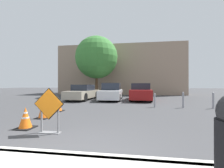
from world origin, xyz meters
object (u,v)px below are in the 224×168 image
Objects in this scene: road_closed_sign at (49,109)px; traffic_cone_nearest at (25,118)px; parked_car_nearest at (83,93)px; parked_car_second at (112,92)px; bollard_second at (183,99)px; parked_car_third at (141,92)px; traffic_cone_second at (43,109)px; traffic_cone_third at (58,106)px; bollard_third at (213,100)px; bollard_nearest at (155,100)px.

traffic_cone_nearest is at bearing 161.36° from road_closed_sign.
parked_car_nearest is 2.66m from parked_car_second.
parked_car_nearest reaches higher than bollard_second.
road_closed_sign is 0.28× the size of parked_car_nearest.
traffic_cone_nearest is at bearing 68.88° from parked_car_third.
parked_car_third is (4.38, 7.92, 0.33)m from traffic_cone_second.
road_closed_sign is at bearing -52.90° from traffic_cone_second.
parked_car_nearest is at bearing 103.55° from road_closed_sign.
road_closed_sign is at bearing -134.08° from bollard_second.
traffic_cone_second reaches higher than traffic_cone_third.
bollard_second reaches higher than traffic_cone_second.
traffic_cone_third is 8.85m from bollard_third.
traffic_cone_nearest reaches higher than traffic_cone_third.
bollard_nearest is at bearing 101.54° from parked_car_third.
parked_car_third reaches higher than traffic_cone_second.
parked_car_nearest is (-1.22, 9.00, 0.33)m from traffic_cone_nearest.
bollard_third is at bearing 13.98° from traffic_cone_third.
bollard_third is at bearing -0.00° from bollard_nearest.
bollard_third is (8.39, 3.77, 0.13)m from traffic_cone_second.
bollard_third is (8.07, 5.20, 0.17)m from traffic_cone_nearest.
traffic_cone_third is 0.68× the size of bollard_nearest.
bollard_second is at bearing 139.52° from parked_car_second.
parked_car_second is (0.39, 9.64, -0.01)m from road_closed_sign.
parked_car_nearest is (-0.91, 7.57, 0.28)m from traffic_cone_second.
parked_car_second is (1.93, 6.22, 0.42)m from traffic_cone_third.
traffic_cone_second reaches higher than traffic_cone_nearest.
parked_car_second is at bearing 77.56° from traffic_cone_second.
parked_car_second reaches higher than bollard_third.
traffic_cone_second is 1.32× the size of traffic_cone_third.
parked_car_nearest is 4.95× the size of bollard_second.
parked_car_second is 5.27m from bollard_nearest.
bollard_second is (6.72, 3.77, 0.13)m from traffic_cone_second.
traffic_cone_second is 0.81× the size of bollard_second.
bollard_third is (6.66, -4.09, -0.20)m from parked_car_second.
bollard_nearest is at bearing 56.29° from road_closed_sign.
traffic_cone_third is 0.13× the size of parked_car_second.
parked_car_nearest is 8.52m from bollard_second.
bollard_third reaches higher than traffic_cone_nearest.
parked_car_second is 6.45m from bollard_second.
parked_car_second is at bearing 87.69° from road_closed_sign.
bollard_second is (5.37, 5.55, -0.21)m from road_closed_sign.
traffic_cone_second is at bearing 100.33° from parked_car_nearest.
parked_car_second is 7.82m from bollard_third.
bollard_third is at bearing 147.32° from parked_car_second.
traffic_cone_second is 0.89× the size of bollard_nearest.
parked_car_nearest is at bearing 6.14° from parked_car_third.
parked_car_nearest reaches higher than road_closed_sign.
bollard_nearest is (5.24, 2.14, 0.18)m from traffic_cone_third.
bollard_nearest is (4.73, 5.20, 0.13)m from traffic_cone_nearest.
bollard_third is (1.67, -0.00, -0.00)m from bollard_second.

